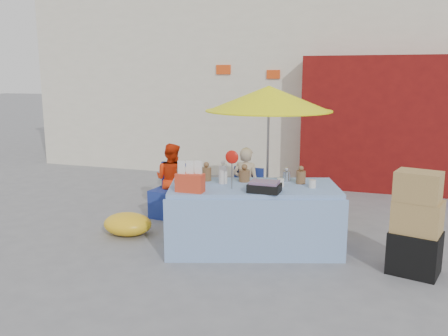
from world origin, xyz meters
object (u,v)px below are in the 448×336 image
(chair_left, at_px, (169,201))
(box_stack, at_px, (416,227))
(vendor_beige, at_px, (246,185))
(market_table, at_px, (253,216))
(chair_right, at_px, (243,208))
(vendor_orange, at_px, (172,179))
(umbrella, at_px, (269,99))

(chair_left, height_order, box_stack, box_stack)
(vendor_beige, xyz_separation_m, box_stack, (2.37, -1.26, -0.03))
(box_stack, bearing_deg, market_table, 174.67)
(market_table, relative_size, chair_left, 2.84)
(chair_right, height_order, box_stack, box_stack)
(chair_right, distance_m, vendor_beige, 0.36)
(chair_left, relative_size, vendor_beige, 0.73)
(chair_right, xyz_separation_m, vendor_orange, (-1.25, 0.13, 0.33))
(chair_right, relative_size, vendor_beige, 0.73)
(market_table, bearing_deg, box_stack, -23.25)
(chair_left, xyz_separation_m, chair_right, (1.25, 0.00, 0.00))
(market_table, height_order, chair_left, market_table)
(vendor_beige, height_order, box_stack, box_stack)
(market_table, distance_m, box_stack, 1.98)
(market_table, height_order, umbrella, umbrella)
(chair_left, bearing_deg, market_table, -23.14)
(vendor_orange, relative_size, box_stack, 0.98)
(chair_left, distance_m, vendor_orange, 0.36)
(market_table, distance_m, umbrella, 1.91)
(umbrella, bearing_deg, vendor_orange, -174.47)
(chair_right, bearing_deg, vendor_orange, -179.47)
(market_table, bearing_deg, chair_left, 132.29)
(umbrella, bearing_deg, market_table, -85.47)
(chair_left, height_order, vendor_beige, vendor_beige)
(box_stack, bearing_deg, vendor_orange, 160.80)
(vendor_beige, bearing_deg, vendor_orange, 6.65)
(vendor_beige, relative_size, umbrella, 0.56)
(box_stack, bearing_deg, chair_right, 154.55)
(chair_left, bearing_deg, vendor_beige, 12.80)
(market_table, height_order, chair_right, market_table)
(chair_right, distance_m, vendor_orange, 1.30)
(vendor_beige, distance_m, box_stack, 2.68)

